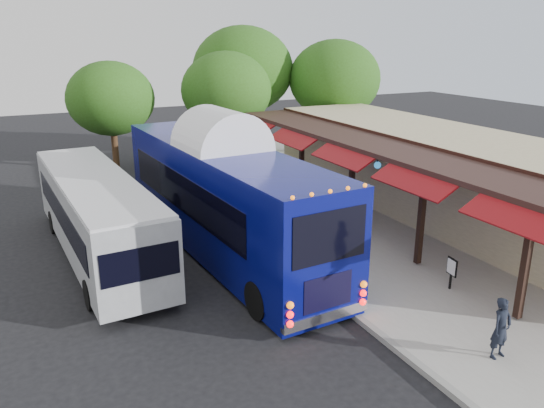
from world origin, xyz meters
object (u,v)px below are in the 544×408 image
ped_b (249,194)px  ped_d (261,167)px  coach_bus (223,193)px  ped_a (501,328)px  sign_board (452,268)px  city_bus (97,213)px  ped_c (298,188)px

ped_b → ped_d: ped_b is taller
coach_bus → ped_d: (4.85, 7.33, -1.17)m
ped_a → ped_d: ped_d is taller
coach_bus → ped_b: coach_bus is taller
ped_a → ped_b: (-1.18, 12.05, 0.20)m
coach_bus → sign_board: 7.95m
city_bus → ped_a: bearing=-58.6°
ped_c → sign_board: size_ratio=1.55×
coach_bus → ped_d: coach_bus is taller
city_bus → ped_b: city_bus is taller
sign_board → coach_bus: bearing=137.0°
coach_bus → city_bus: size_ratio=1.18×
city_bus → ped_a: city_bus is taller
ped_b → ped_d: 5.27m
ped_d → sign_board: (0.08, -13.42, -0.20)m
coach_bus → sign_board: size_ratio=12.95×
coach_bus → ped_c: size_ratio=8.37×
coach_bus → ped_a: (3.37, -9.27, -1.28)m
ped_a → coach_bus: bearing=105.0°
coach_bus → ped_b: 3.70m
ped_b → ped_c: size_ratio=1.25×
ped_d → city_bus: bearing=51.0°
coach_bus → ped_c: coach_bus is taller
ped_a → ped_c: (1.48, 12.63, 0.01)m
coach_bus → ped_b: bearing=47.9°
ped_b → sign_board: 9.28m
city_bus → ped_b: bearing=7.9°
coach_bus → ped_d: 8.87m
city_bus → ped_c: (8.97, 1.83, -0.68)m
ped_c → ped_d: size_ratio=0.88×
ped_a → ped_d: size_ratio=0.87×
ped_b → city_bus: bearing=3.7°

